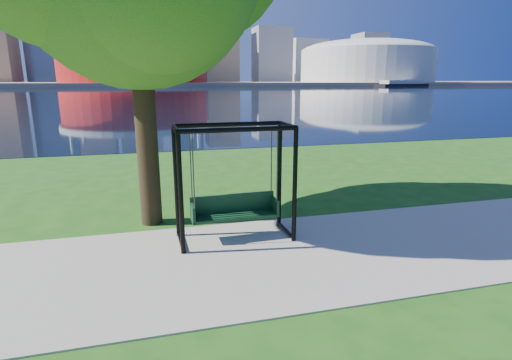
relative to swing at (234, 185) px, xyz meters
name	(u,v)px	position (x,y,z in m)	size (l,w,h in m)	color
ground	(269,247)	(0.60, -0.61, -1.20)	(900.00, 900.00, 0.00)	#1E5114
path	(277,256)	(0.60, -1.11, -1.19)	(120.00, 4.00, 0.03)	#9E937F
river	(158,93)	(0.60, 101.39, -1.19)	(900.00, 180.00, 0.02)	black
far_bank	(152,83)	(0.60, 305.39, -0.20)	(900.00, 228.00, 2.00)	#937F60
stadium	(133,60)	(-9.40, 234.39, 13.03)	(83.00, 83.00, 32.00)	maroon
arena	(367,60)	(135.60, 234.39, 14.67)	(84.00, 84.00, 26.56)	beige
skyline	(143,35)	(-3.67, 318.79, 34.69)	(392.00, 66.00, 96.50)	gray
swing	(234,185)	(0.00, 0.00, 0.00)	(2.45, 1.11, 2.48)	black
barge	(402,84)	(131.17, 187.33, 0.25)	(33.17, 15.24, 3.21)	black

